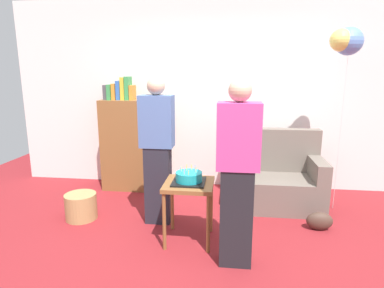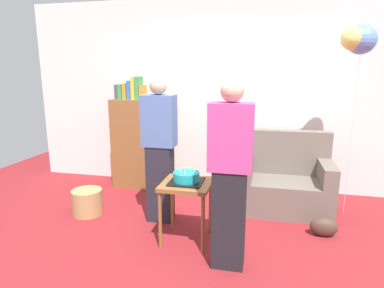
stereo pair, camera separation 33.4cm
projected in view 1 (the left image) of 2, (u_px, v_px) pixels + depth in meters
ground_plane at (203, 256)px, 3.00m from camera, size 8.00×8.00×0.00m
wall_back at (216, 95)px, 4.70m from camera, size 6.00×0.10×2.70m
couch at (277, 179)px, 4.12m from camera, size 1.10×0.70×0.96m
bookshelf at (130, 143)px, 4.64m from camera, size 0.80×0.36×1.62m
side_table at (189, 192)px, 3.19m from camera, size 0.48×0.48×0.62m
birthday_cake at (189, 178)px, 3.16m from camera, size 0.32×0.32×0.17m
person_blowing_candles at (157, 151)px, 3.54m from camera, size 0.36×0.22×1.63m
person_holding_cake at (237, 174)px, 2.73m from camera, size 0.36×0.22×1.63m
wicker_basket at (81, 206)px, 3.76m from camera, size 0.36×0.36×0.30m
handbag at (319, 221)px, 3.50m from camera, size 0.28×0.14×0.20m
balloon_bunch at (346, 41)px, 3.66m from camera, size 0.38×0.32×2.18m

